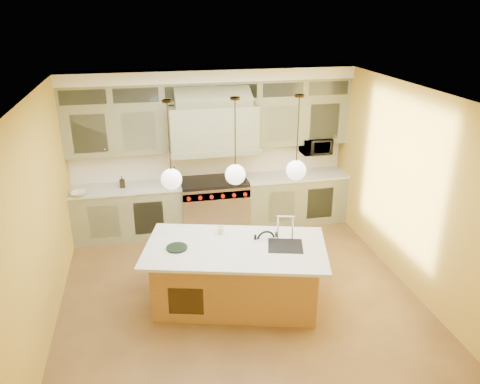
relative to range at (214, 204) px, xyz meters
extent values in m
plane|color=brown|center=(0.00, -2.14, -0.49)|extent=(5.00, 5.00, 0.00)
plane|color=white|center=(0.00, -2.14, 2.41)|extent=(5.00, 5.00, 0.00)
plane|color=gold|center=(0.00, 0.36, 0.96)|extent=(5.00, 0.00, 5.00)
plane|color=gold|center=(0.00, -4.64, 0.96)|extent=(5.00, 0.00, 5.00)
plane|color=gold|center=(-2.50, -2.14, 0.96)|extent=(0.00, 5.00, 5.00)
plane|color=gold|center=(2.50, -2.14, 0.96)|extent=(0.00, 5.00, 5.00)
cube|color=gray|center=(-1.55, 0.03, -0.04)|extent=(1.90, 0.65, 0.90)
cube|color=gray|center=(1.55, 0.03, -0.04)|extent=(1.90, 0.65, 0.90)
cube|color=silver|center=(-1.55, 0.03, 0.43)|extent=(1.90, 0.68, 0.04)
cube|color=silver|center=(1.55, 0.03, 0.43)|extent=(1.90, 0.68, 0.04)
cube|color=white|center=(0.00, 0.34, 0.73)|extent=(5.00, 0.04, 0.56)
cube|color=gray|center=(-1.62, 0.18, 1.44)|extent=(1.75, 0.35, 0.85)
cube|color=gray|center=(1.62, 0.18, 1.44)|extent=(1.75, 0.35, 0.85)
cube|color=gray|center=(0.00, 0.01, 1.46)|extent=(1.50, 0.70, 0.75)
cube|color=#757A59|center=(0.00, 0.01, 1.06)|extent=(1.60, 0.76, 0.10)
cube|color=#333833|center=(0.00, 0.18, 2.04)|extent=(5.00, 0.35, 0.35)
cube|color=white|center=(0.00, 0.16, 2.31)|extent=(5.00, 0.47, 0.20)
cube|color=silver|center=(0.00, 0.01, -0.04)|extent=(1.20, 0.70, 0.90)
cube|color=black|center=(0.00, 0.01, 0.44)|extent=(1.20, 0.70, 0.06)
cube|color=silver|center=(0.00, -0.31, 0.29)|extent=(1.20, 0.06, 0.14)
cube|color=#9B6737|center=(-0.08, -2.39, -0.05)|extent=(2.34, 1.54, 0.88)
cube|color=silver|center=(-0.09, -2.44, 0.41)|extent=(2.64, 1.85, 0.04)
cube|color=black|center=(0.56, -2.57, 0.41)|extent=(0.55, 0.51, 0.05)
cylinder|color=black|center=(0.23, -2.61, -0.19)|extent=(0.04, 0.04, 0.59)
cylinder|color=black|center=(0.54, -2.59, -0.19)|extent=(0.04, 0.04, 0.59)
cylinder|color=black|center=(0.21, -2.30, -0.19)|extent=(0.04, 0.04, 0.59)
cylinder|color=black|center=(0.52, -2.28, -0.19)|extent=(0.04, 0.04, 0.59)
cube|color=black|center=(0.38, -2.44, 0.13)|extent=(0.38, 0.38, 0.05)
torus|color=black|center=(0.37, -2.29, 0.41)|extent=(0.27, 0.05, 0.26)
imported|color=black|center=(1.95, 0.11, 0.96)|extent=(0.54, 0.37, 0.30)
imported|color=#1A3414|center=(-0.70, 0.01, 0.61)|extent=(0.13, 0.13, 0.31)
imported|color=black|center=(-1.61, 0.01, 0.56)|extent=(0.10, 0.10, 0.20)
imported|color=silver|center=(-2.30, -0.22, 0.49)|extent=(0.29, 0.29, 0.07)
imported|color=silver|center=(-0.22, -2.03, 0.49)|extent=(0.12, 0.12, 0.11)
cylinder|color=#2D2319|center=(-0.88, -2.39, 2.39)|extent=(0.12, 0.12, 0.03)
cylinder|color=#2D2319|center=(-0.88, -2.39, 1.95)|extent=(0.02, 0.02, 0.93)
sphere|color=white|center=(-0.88, -2.39, 1.43)|extent=(0.26, 0.26, 0.26)
cylinder|color=#2D2319|center=(-0.08, -2.39, 2.39)|extent=(0.12, 0.12, 0.03)
cylinder|color=#2D2319|center=(-0.08, -2.39, 1.95)|extent=(0.02, 0.02, 0.93)
sphere|color=white|center=(-0.08, -2.39, 1.43)|extent=(0.26, 0.26, 0.26)
cylinder|color=#2D2319|center=(0.72, -2.39, 2.39)|extent=(0.12, 0.12, 0.03)
cylinder|color=#2D2319|center=(0.72, -2.39, 1.95)|extent=(0.02, 0.02, 0.93)
sphere|color=white|center=(0.72, -2.39, 1.43)|extent=(0.26, 0.26, 0.26)
camera|label=1|loc=(-1.16, -7.82, 3.45)|focal=35.00mm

